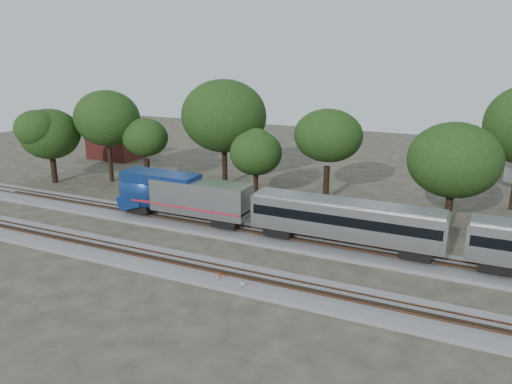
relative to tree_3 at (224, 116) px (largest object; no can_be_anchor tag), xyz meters
The scene contains 14 objects.
ground 26.88m from the tree_3, 65.92° to the right, with size 160.00×160.00×0.00m, color #383328.
track_far 21.93m from the tree_3, 58.75° to the right, with size 160.00×5.00×0.73m.
track_near 30.27m from the tree_3, 69.18° to the right, with size 160.00×5.00×0.73m.
switch_stand_red 33.20m from the tree_3, 62.17° to the right, with size 0.33×0.09×1.05m.
switch_stand_white 34.79m from the tree_3, 59.05° to the right, with size 0.29×0.15×0.96m.
switch_lever 34.20m from the tree_3, 59.83° to the right, with size 0.50×0.30×0.30m, color #512D19.
brick_building 28.67m from the tree_3, 163.54° to the left, with size 9.29×6.74×4.33m.
tree_0 25.49m from the tree_3, 157.93° to the right, with size 7.34×7.34×10.35m.
tree_1 17.16m from the tree_3, 161.47° to the right, with size 9.58×9.58×13.50m.
tree_2 11.66m from the tree_3, 155.08° to the right, with size 7.08×7.08×9.98m.
tree_3 is the anchor object (origin of this frame).
tree_4 9.69m from the tree_3, 34.79° to the right, with size 6.45×6.45×9.10m.
tree_5 15.79m from the tree_3, ahead, with size 8.72×8.72×12.29m.
tree_6 31.45m from the tree_3, ahead, with size 7.77×7.77×10.95m.
Camera 1 is at (23.68, -38.73, 19.23)m, focal length 35.00 mm.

